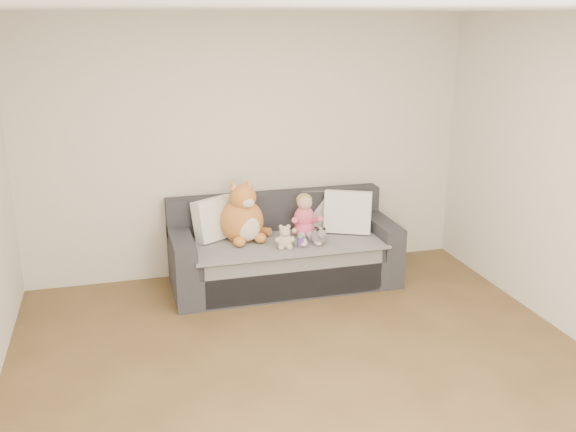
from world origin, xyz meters
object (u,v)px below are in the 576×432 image
object	(u,v)px
toddler	(305,219)
teddy_bear	(285,239)
sofa	(283,253)
plush_cat	(243,217)
sippy_cup	(300,240)

from	to	relation	value
toddler	teddy_bear	world-z (taller)	toddler
sofa	teddy_bear	bearing A→B (deg)	-101.71
sofa	plush_cat	size ratio (longest dim) A/B	3.45
toddler	teddy_bear	size ratio (longest dim) A/B	1.90
teddy_bear	sippy_cup	bearing A→B (deg)	10.47
toddler	sippy_cup	xyz separation A→B (m)	(-0.12, -0.25, -0.12)
toddler	plush_cat	distance (m)	0.61
sofa	toddler	xyz separation A→B (m)	(0.21, -0.05, 0.35)
teddy_bear	sippy_cup	xyz separation A→B (m)	(0.15, 0.01, -0.03)
toddler	sippy_cup	bearing A→B (deg)	-111.27
sippy_cup	toddler	bearing A→B (deg)	64.28
sofa	sippy_cup	world-z (taller)	sofa
sofa	sippy_cup	size ratio (longest dim) A/B	17.03
sofa	sippy_cup	distance (m)	0.39
sofa	plush_cat	xyz separation A→B (m)	(-0.39, 0.02, 0.40)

